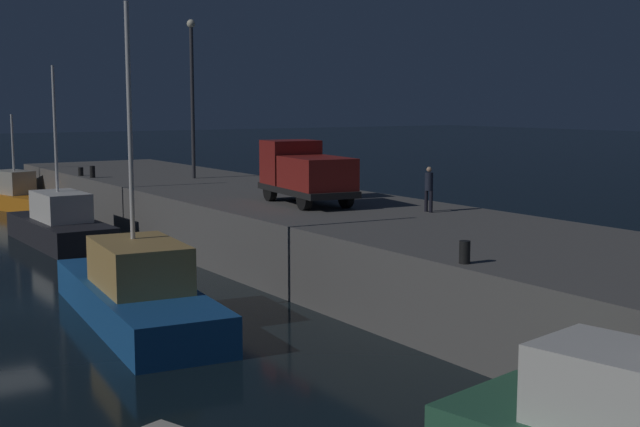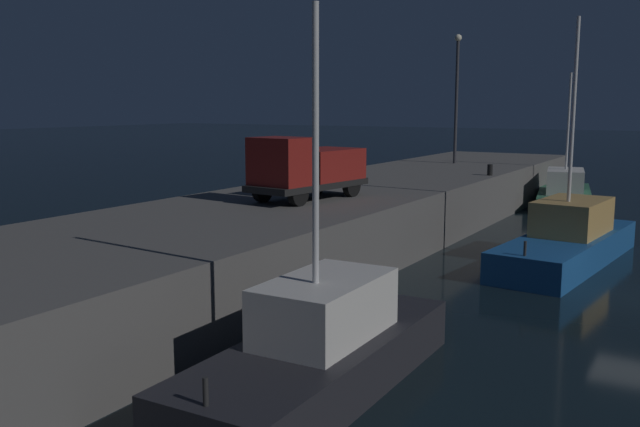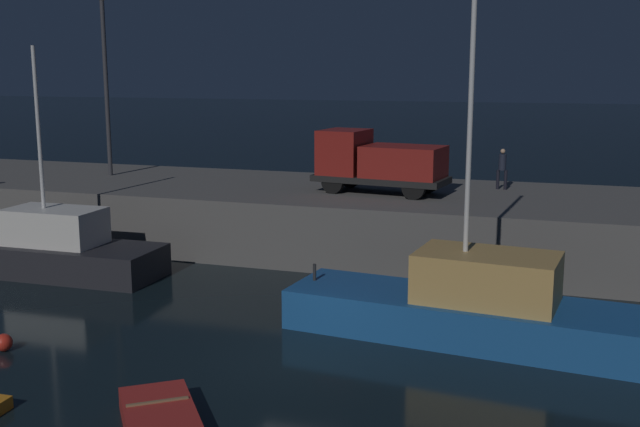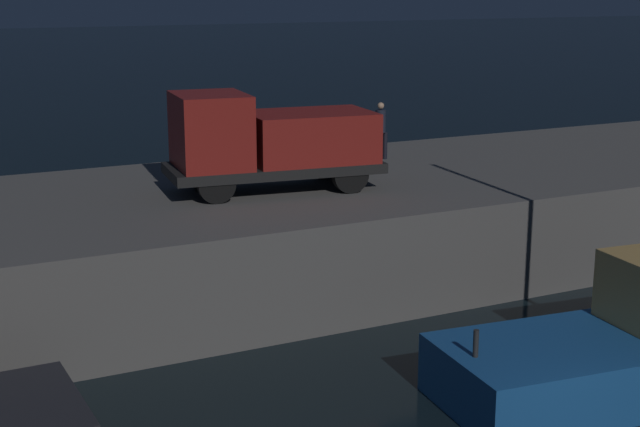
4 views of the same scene
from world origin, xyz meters
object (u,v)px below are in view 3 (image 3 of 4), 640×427
fishing_trawler_green (52,250)px  dockworker (502,166)px  fishing_boat_white (473,308)px  mooring_buoy_mid (3,343)px  lamp_post_west (105,70)px  utility_truck (378,162)px

fishing_trawler_green → dockworker: size_ratio=4.98×
fishing_boat_white → mooring_buoy_mid: (-11.65, -4.81, -0.67)m
fishing_boat_white → dockworker: (-0.33, 11.43, 2.52)m
lamp_post_west → mooring_buoy_mid: bearing=-66.7°
lamp_post_west → utility_truck: bearing=-4.9°
fishing_trawler_green → utility_truck: size_ratio=1.52×
fishing_boat_white → mooring_buoy_mid: size_ratio=22.02×
fishing_boat_white → utility_truck: (-4.97, 8.96, 2.82)m
mooring_buoy_mid → fishing_trawler_green: bearing=118.3°
lamp_post_west → fishing_trawler_green: bearing=-71.5°
fishing_trawler_green → mooring_buoy_mid: 7.92m
fishing_boat_white → utility_truck: 10.63m
fishing_trawler_green → utility_truck: fishing_trawler_green is taller
fishing_trawler_green → dockworker: bearing=31.6°
mooring_buoy_mid → lamp_post_west: lamp_post_west is taller
mooring_buoy_mid → dockworker: size_ratio=0.28×
utility_truck → dockworker: size_ratio=3.28×
fishing_boat_white → mooring_buoy_mid: bearing=-157.6°
mooring_buoy_mid → lamp_post_west: bearing=113.3°
fishing_boat_white → mooring_buoy_mid: fishing_boat_white is taller
fishing_boat_white → fishing_trawler_green: (-15.39, 2.15, -0.02)m
fishing_trawler_green → dockworker: (15.07, 9.29, 2.54)m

